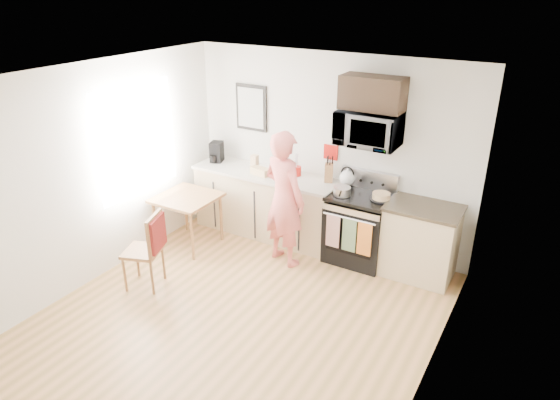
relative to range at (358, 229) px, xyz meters
The scene contains 28 objects.
floor 2.12m from the range, 107.69° to the right, with size 4.60×4.60×0.00m, color olive.
back_wall 1.12m from the range, 152.75° to the left, with size 4.00×0.04×2.60m, color silver.
front_wall 4.41m from the range, 98.38° to the right, with size 4.00×0.04×2.60m, color silver.
left_wall 3.40m from the range, 143.09° to the right, with size 0.04×4.60×2.60m, color silver.
right_wall 2.55m from the range, 55.26° to the right, with size 0.04×4.60×2.60m, color silver.
ceiling 3.00m from the range, 107.69° to the right, with size 4.00×4.60×0.04m, color white.
window 3.06m from the range, 155.62° to the right, with size 0.06×1.40×1.50m.
cabinet_left 1.43m from the range, behind, with size 2.10×0.60×0.90m, color tan.
countertop_left 1.51m from the range, behind, with size 2.14×0.64×0.04m, color beige.
cabinet_right 0.80m from the range, ahead, with size 0.84×0.60×0.90m, color tan.
countertop_right 0.93m from the range, ahead, with size 0.88×0.64×0.04m, color black.
range is the anchor object (origin of this frame).
microwave 1.33m from the range, 90.06° to the left, with size 0.76×0.51×0.42m, color silver.
upper_cabinet 1.75m from the range, 90.04° to the left, with size 0.76×0.35×0.40m, color black.
wall_art 2.27m from the range, behind, with size 0.50×0.04×0.65m.
wall_trivet 1.09m from the range, 151.92° to the left, with size 0.20×0.02×0.20m, color #A7150E.
person 1.07m from the range, 147.19° to the right, with size 0.65×0.42×1.77m, color #DC3E3C.
dining_table 2.33m from the range, 159.68° to the right, with size 0.77×0.77×0.72m.
chair 2.61m from the range, 135.13° to the right, with size 0.55×0.52×0.96m.
knife_block 0.84m from the range, 161.36° to the left, with size 0.11×0.15×0.24m, color brown.
utensil_crock 1.19m from the range, behind, with size 0.11×0.11×0.32m.
fruit_bowl 1.44m from the range, behind, with size 0.27×0.27×0.10m.
milk_carton 1.72m from the range, behind, with size 0.09×0.09×0.23m, color tan.
coffee_maker 2.39m from the range, behind, with size 0.22×0.27×0.30m.
bread_bag 1.55m from the range, behind, with size 0.28×0.13×0.10m, color #E1B876.
cake 0.60m from the range, ahead, with size 0.27×0.27×0.09m.
kettle 0.69m from the range, 144.13° to the left, with size 0.21×0.21×0.26m.
pot 0.60m from the range, 145.28° to the right, with size 0.22×0.36×0.11m.
Camera 1 is at (2.66, -3.52, 3.42)m, focal length 32.00 mm.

